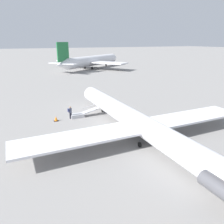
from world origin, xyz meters
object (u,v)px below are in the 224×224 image
(airplane_far_left, at_px, (92,61))
(passenger, at_px, (70,112))
(boarding_stairs, at_px, (80,115))
(airplane_main, at_px, (139,123))

(airplane_far_left, bearing_deg, passenger, -148.28)
(boarding_stairs, relative_size, passenger, 2.31)
(boarding_stairs, distance_m, passenger, 1.53)
(boarding_stairs, bearing_deg, airplane_main, -68.60)
(airplane_far_left, relative_size, passenger, 19.52)
(passenger, bearing_deg, airplane_main, -61.36)
(airplane_main, height_order, passenger, airplane_main)
(airplane_far_left, distance_m, boarding_stairs, 55.20)
(airplane_main, relative_size, boarding_stairs, 8.36)
(passenger, bearing_deg, boarding_stairs, 4.45)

